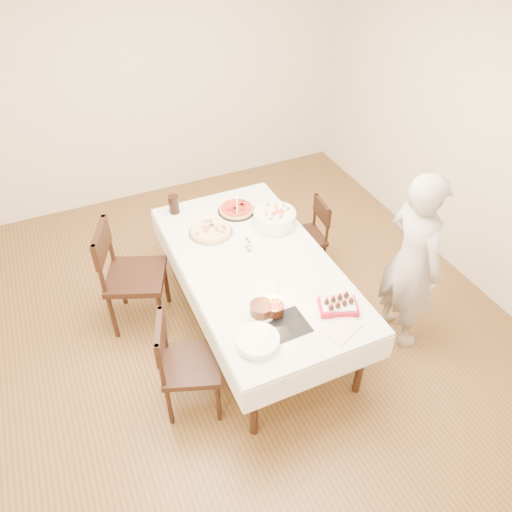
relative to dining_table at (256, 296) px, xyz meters
name	(u,v)px	position (x,y,z in m)	size (l,w,h in m)	color
floor	(245,323)	(-0.08, 0.07, -0.38)	(5.00, 5.00, 0.00)	brown
wall_back	(152,80)	(-0.08, 2.57, 0.98)	(4.50, 0.04, 2.70)	beige
wall_right	(481,139)	(2.17, 0.07, 0.98)	(0.04, 5.00, 2.70)	beige
dining_table	(256,296)	(0.00, 0.00, 0.00)	(1.14, 2.14, 0.75)	silver
chair_right_savory	(304,238)	(0.75, 0.53, 0.01)	(0.39, 0.39, 0.77)	black
chair_left_savory	(136,277)	(-0.89, 0.51, 0.13)	(0.52, 0.52, 1.02)	black
chair_left_dessert	(192,365)	(-0.74, -0.51, 0.07)	(0.45, 0.45, 0.88)	black
person	(412,262)	(1.10, -0.55, 0.43)	(0.58, 0.38, 1.60)	#ADA7A3
pizza_white	(211,231)	(-0.20, 0.51, 0.40)	(0.38, 0.38, 0.04)	beige
pizza_pepperoni	(236,209)	(0.13, 0.72, 0.40)	(0.34, 0.34, 0.04)	red
red_placemat	(267,214)	(0.37, 0.57, 0.38)	(0.21, 0.21, 0.01)	#B21E1E
pasta_bowl	(275,218)	(0.36, 0.40, 0.44)	(0.37, 0.37, 0.12)	white
taper_candle	(237,207)	(0.10, 0.62, 0.50)	(0.05, 0.05, 0.24)	white
shaker_pair	(249,246)	(0.01, 0.16, 0.42)	(0.08, 0.08, 0.09)	white
cola_glass	(174,204)	(-0.38, 0.94, 0.46)	(0.09, 0.09, 0.17)	black
layer_cake	(261,309)	(-0.19, -0.52, 0.42)	(0.21, 0.21, 0.09)	#311A0C
cake_board	(288,325)	(-0.07, -0.70, 0.38)	(0.27, 0.27, 0.01)	black
birthday_cake	(275,306)	(-0.11, -0.56, 0.46)	(0.13, 0.13, 0.14)	black
strawberry_box	(338,306)	(0.33, -0.71, 0.41)	(0.27, 0.18, 0.07)	maroon
box_lid	(341,329)	(0.25, -0.88, 0.38)	(0.27, 0.18, 0.02)	beige
plate_stack	(258,341)	(-0.33, -0.77, 0.41)	(0.30, 0.30, 0.06)	white
china_plate	(253,350)	(-0.39, -0.81, 0.38)	(0.19, 0.19, 0.01)	white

